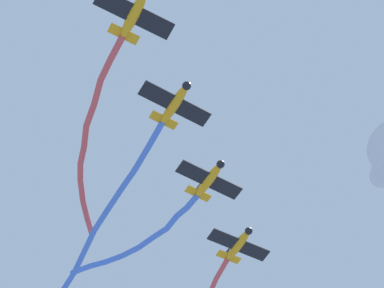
{
  "coord_description": "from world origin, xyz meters",
  "views": [
    {
      "loc": [
        27.34,
        -12.45,
        4.6
      ],
      "look_at": [
        -5.78,
        6.71,
        62.51
      ],
      "focal_mm": 61.94,
      "sensor_mm": 36.0,
      "label": 1
    }
  ],
  "objects_px": {
    "airplane_right_wing": "(209,179)",
    "airplane_left_wing": "(175,104)",
    "airplane_slot": "(238,244)",
    "airplane_lead": "(134,14)"
  },
  "relations": [
    {
      "from": "airplane_left_wing",
      "to": "airplane_slot",
      "type": "height_order",
      "value": "airplane_slot"
    },
    {
      "from": "airplane_left_wing",
      "to": "airplane_slot",
      "type": "relative_size",
      "value": 0.99
    },
    {
      "from": "airplane_lead",
      "to": "airplane_right_wing",
      "type": "relative_size",
      "value": 1.0
    },
    {
      "from": "airplane_lead",
      "to": "airplane_right_wing",
      "type": "xyz_separation_m",
      "value": [
        -13.16,
        15.93,
        0.5
      ]
    },
    {
      "from": "airplane_left_wing",
      "to": "airplane_slot",
      "type": "xyz_separation_m",
      "value": [
        -13.16,
        15.92,
        0.5
      ]
    },
    {
      "from": "airplane_left_wing",
      "to": "airplane_slot",
      "type": "bearing_deg",
      "value": 129.13
    },
    {
      "from": "airplane_lead",
      "to": "airplane_slot",
      "type": "relative_size",
      "value": 1.0
    },
    {
      "from": "airplane_left_wing",
      "to": "airplane_right_wing",
      "type": "height_order",
      "value": "airplane_right_wing"
    },
    {
      "from": "airplane_right_wing",
      "to": "airplane_left_wing",
      "type": "bearing_deg",
      "value": -51.03
    },
    {
      "from": "airplane_slot",
      "to": "airplane_left_wing",
      "type": "bearing_deg",
      "value": -48.26
    }
  ]
}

